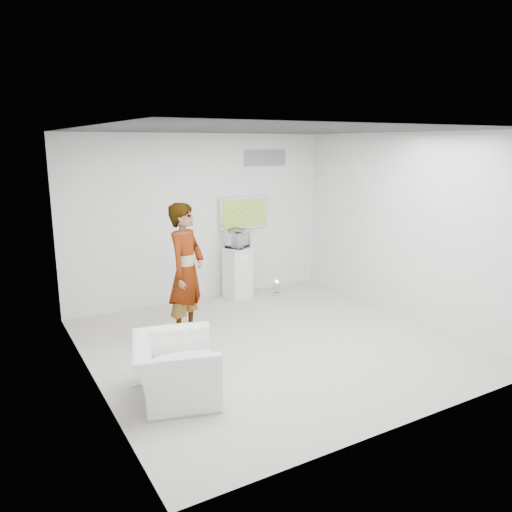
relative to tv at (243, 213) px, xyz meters
name	(u,v)px	position (x,y,z in m)	size (l,w,h in m)	color
room	(273,242)	(-0.85, -2.45, -0.05)	(5.01, 5.01, 3.00)	#B1AEA2
tv	(243,213)	(0.00, 0.00, 0.00)	(1.00, 0.08, 0.60)	#BCBCC1
logo_decal	(265,158)	(0.50, 0.04, 1.00)	(0.90, 0.02, 0.30)	slate
person	(186,272)	(-1.81, -1.60, -0.54)	(0.73, 0.48, 2.01)	silver
armchair	(175,368)	(-2.63, -3.22, -1.21)	(1.06, 0.92, 0.69)	silver
pedestal	(238,273)	(-0.26, -0.26, -1.07)	(0.46, 0.46, 0.95)	silver
floor_uplight	(277,288)	(0.46, -0.48, -1.41)	(0.18, 0.18, 0.27)	silver
vitrine	(237,238)	(-0.26, -0.26, -0.42)	(0.34, 0.34, 0.34)	silver
console	(237,241)	(-0.26, -0.26, -0.47)	(0.06, 0.18, 0.24)	silver
wii_remote	(184,214)	(-1.72, -1.33, 0.26)	(0.04, 0.15, 0.04)	silver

